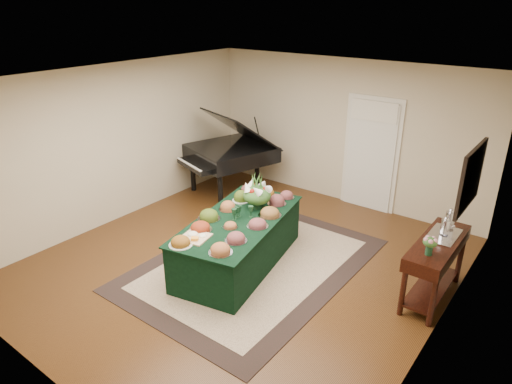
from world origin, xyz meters
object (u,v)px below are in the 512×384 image
Objects in this scene: buffet_table at (239,242)px; floral_centerpiece at (257,192)px; grand_piano at (230,153)px; mahogany_sideboard at (437,254)px.

buffet_table is 5.64× the size of floral_centerpiece.
grand_piano reaches higher than buffet_table.
grand_piano reaches higher than mahogany_sideboard.
mahogany_sideboard is (4.39, -1.14, -0.19)m from grand_piano.
buffet_table is at bearing -87.19° from floral_centerpiece.
grand_piano reaches higher than floral_centerpiece.
grand_piano is (-1.83, 1.55, -0.15)m from floral_centerpiece.
buffet_table is at bearing -160.79° from mahogany_sideboard.
floral_centerpiece is 0.23× the size of grand_piano.
floral_centerpiece is 2.61m from mahogany_sideboard.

